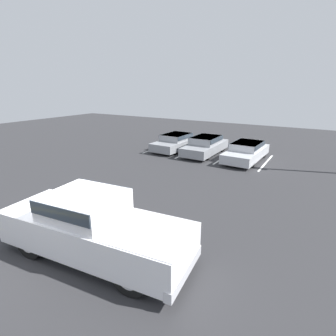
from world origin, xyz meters
name	(u,v)px	position (x,y,z in m)	size (l,w,h in m)	color
ground_plane	(55,249)	(0.00, 0.00, 0.00)	(60.00, 60.00, 0.00)	#2D2D30
stall_stripe_a	(158,148)	(-4.73, 12.92, 0.00)	(0.12, 4.21, 0.01)	white
stall_stripe_b	(189,152)	(-1.98, 12.92, 0.00)	(0.12, 4.21, 0.01)	white
stall_stripe_c	(225,157)	(0.77, 12.92, 0.00)	(0.12, 4.21, 0.01)	white
stall_stripe_d	(266,163)	(3.52, 12.92, 0.00)	(0.12, 4.21, 0.01)	white
pickup_truck	(95,227)	(1.37, 0.42, 0.94)	(5.74, 2.53, 1.89)	silver
parked_sedan_a	(176,141)	(-3.21, 13.12, 0.64)	(2.00, 4.53, 1.21)	gray
parked_sedan_b	(205,145)	(-0.74, 13.05, 0.67)	(1.84, 4.64, 1.26)	gray
parked_sedan_c	(246,151)	(2.23, 12.87, 0.64)	(2.01, 4.74, 1.20)	#B7BABF
wheel_stop_curb	(209,145)	(-1.51, 15.53, 0.07)	(1.67, 0.20, 0.14)	#B7B2A8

